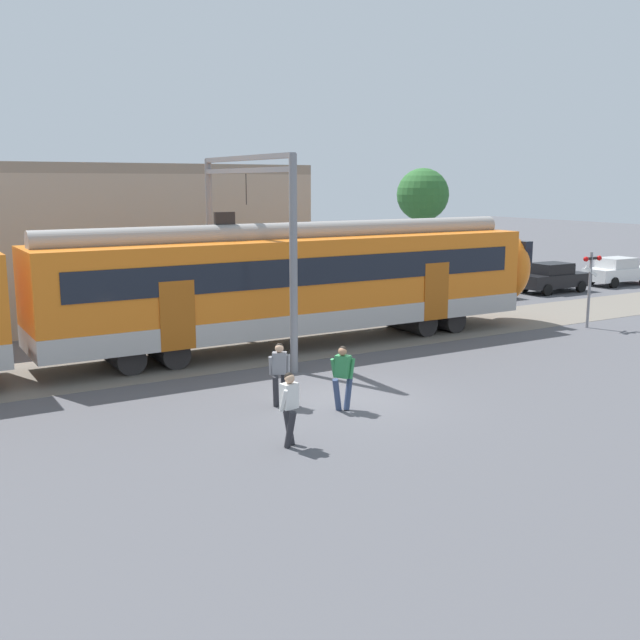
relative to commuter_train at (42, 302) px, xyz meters
The scene contains 12 objects.
ground_plane 9.33m from the commuter_train, 46.09° to the right, with size 160.00×160.00×0.00m, color #515156.
commuter_train is the anchor object (origin of this frame).
pedestrian_white 9.57m from the commuter_train, 69.08° to the right, with size 0.54×0.68×1.67m.
pedestrian_grey 7.74m from the commuter_train, 52.96° to the right, with size 0.66×0.56×1.67m.
pedestrian_green 9.35m from the commuter_train, 51.22° to the right, with size 0.71×0.50×1.67m.
parked_car_tan 21.70m from the commuter_train, 12.52° to the left, with size 4.02×1.80×1.54m.
parked_car_black 26.71m from the commuter_train, ahead, with size 4.02×1.79×1.54m.
parked_car_white 31.94m from the commuter_train, ahead, with size 4.03×1.82×1.54m.
catenary_gantry 6.92m from the commuter_train, ahead, with size 0.24×6.64×6.53m.
crossing_signal 20.19m from the commuter_train, ahead, with size 0.96×0.22×3.00m.
background_building 9.36m from the commuter_train, 64.34° to the left, with size 16.82×5.00×9.20m.
street_tree_right 28.06m from the commuter_train, 28.60° to the left, with size 3.14×3.14×6.52m.
Camera 1 is at (-10.26, -16.06, 5.68)m, focal length 42.00 mm.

